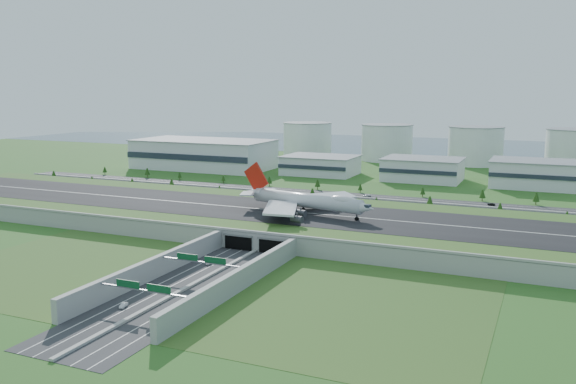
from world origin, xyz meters
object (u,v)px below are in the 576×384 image
at_px(car_2, 245,271).
at_px(car_4, 131,182).
at_px(car_0, 209,263).
at_px(boeing_747, 306,200).
at_px(fuel_tank_a, 307,140).
at_px(car_1, 124,305).
at_px(car_3, 164,313).
at_px(car_5, 491,204).
at_px(car_7, 367,195).

relative_size(car_2, car_4, 1.08).
bearing_deg(car_0, boeing_747, 73.28).
height_order(fuel_tank_a, boeing_747, fuel_tank_a).
distance_m(car_2, car_4, 249.51).
xyz_separation_m(car_1, car_2, (18.94, 49.61, 0.04)).
xyz_separation_m(car_3, car_5, (77.20, 232.97, 0.05)).
xyz_separation_m(car_1, car_4, (-166.24, 216.83, 0.14)).
xyz_separation_m(car_0, car_4, (-166.58, 163.23, 0.11)).
height_order(car_0, car_2, car_2).
xyz_separation_m(fuel_tank_a, car_2, (130.32, -389.92, -16.64)).
distance_m(car_0, car_2, 19.02).
bearing_deg(fuel_tank_a, car_5, -45.33).
bearing_deg(boeing_747, fuel_tank_a, 123.57).
bearing_deg(car_7, fuel_tank_a, -150.60).
relative_size(boeing_747, car_4, 15.89).
distance_m(car_0, car_1, 53.60).
height_order(boeing_747, car_2, boeing_747).
distance_m(car_1, car_7, 232.46).
height_order(car_0, car_5, car_5).
bearing_deg(boeing_747, car_7, 100.46).
bearing_deg(car_1, car_5, 54.03).
bearing_deg(fuel_tank_a, car_2, -71.52).
bearing_deg(car_7, car_1, -5.51).
relative_size(boeing_747, car_5, 17.01).
height_order(fuel_tank_a, car_5, fuel_tank_a).
relative_size(boeing_747, car_1, 18.34).
xyz_separation_m(car_2, car_4, (-185.18, 167.22, 0.10)).
bearing_deg(car_1, car_7, 72.26).
bearing_deg(fuel_tank_a, boeing_747, -68.29).
relative_size(car_0, car_1, 1.00).
xyz_separation_m(fuel_tank_a, car_0, (111.72, -385.93, -16.66)).
bearing_deg(car_0, car_1, -98.16).
height_order(fuel_tank_a, car_4, fuel_tank_a).
height_order(car_2, car_4, car_4).
bearing_deg(car_7, car_4, -87.09).
height_order(car_0, car_3, car_0).
height_order(fuel_tank_a, car_7, fuel_tank_a).
bearing_deg(fuel_tank_a, car_1, -75.78).
relative_size(fuel_tank_a, boeing_747, 0.64).
bearing_deg(fuel_tank_a, car_3, -73.84).
relative_size(boeing_747, car_2, 14.67).
bearing_deg(car_7, car_0, -6.49).
height_order(fuel_tank_a, car_0, fuel_tank_a).
relative_size(fuel_tank_a, car_5, 10.90).
bearing_deg(boeing_747, car_0, -87.06).
distance_m(car_1, car_3, 16.11).
relative_size(car_0, car_5, 0.93).
bearing_deg(boeing_747, car_2, -73.31).
relative_size(car_1, car_3, 0.87).
bearing_deg(car_3, car_0, -75.87).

